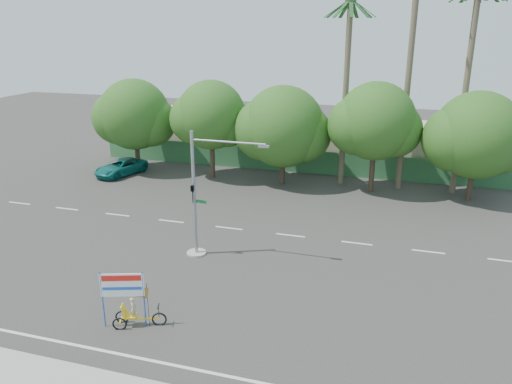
# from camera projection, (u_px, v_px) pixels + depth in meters

# --- Properties ---
(ground) EXTENTS (120.00, 120.00, 0.00)m
(ground) POSITION_uv_depth(u_px,v_px,m) (212.00, 295.00, 23.72)
(ground) COLOR #33302D
(ground) RESTS_ON ground
(fence) EXTENTS (38.00, 0.08, 2.00)m
(fence) POSITION_uv_depth(u_px,v_px,m) (303.00, 162.00, 42.90)
(fence) COLOR #336B3D
(fence) RESTS_ON ground
(building_left) EXTENTS (12.00, 8.00, 4.00)m
(building_left) POSITION_uv_depth(u_px,v_px,m) (214.00, 133.00, 49.39)
(building_left) COLOR beige
(building_left) RESTS_ON ground
(building_right) EXTENTS (14.00, 8.00, 3.60)m
(building_right) POSITION_uv_depth(u_px,v_px,m) (402.00, 147.00, 44.55)
(building_right) COLOR beige
(building_right) RESTS_ON ground
(tree_far_left) EXTENTS (7.14, 6.00, 7.96)m
(tree_far_left) POSITION_uv_depth(u_px,v_px,m) (134.00, 117.00, 42.35)
(tree_far_left) COLOR #473828
(tree_far_left) RESTS_ON ground
(tree_left) EXTENTS (6.66, 5.60, 8.07)m
(tree_left) POSITION_uv_depth(u_px,v_px,m) (211.00, 117.00, 40.35)
(tree_left) COLOR #473828
(tree_left) RESTS_ON ground
(tree_center) EXTENTS (7.62, 6.40, 7.85)m
(tree_center) POSITION_uv_depth(u_px,v_px,m) (282.00, 129.00, 38.90)
(tree_center) COLOR #473828
(tree_center) RESTS_ON ground
(tree_right) EXTENTS (6.90, 5.80, 8.36)m
(tree_right) POSITION_uv_depth(u_px,v_px,m) (375.00, 124.00, 36.75)
(tree_right) COLOR #473828
(tree_right) RESTS_ON ground
(tree_far_right) EXTENTS (7.38, 6.20, 7.94)m
(tree_far_right) POSITION_uv_depth(u_px,v_px,m) (476.00, 138.00, 35.03)
(tree_far_right) COLOR #473828
(tree_far_right) RESTS_ON ground
(palm_tall) EXTENTS (3.73, 3.79, 17.45)m
(palm_tall) POSITION_uv_depth(u_px,v_px,m) (411.00, 50.00, 35.87)
(palm_tall) COLOR #70604C
(palm_tall) RESTS_ON ground
(palm_mid) EXTENTS (3.73, 3.79, 15.45)m
(palm_mid) POSITION_uv_depth(u_px,v_px,m) (469.00, 66.00, 35.12)
(palm_mid) COLOR #70604C
(palm_mid) RESTS_ON ground
(palm_short) EXTENTS (3.73, 3.79, 14.45)m
(palm_short) POSITION_uv_depth(u_px,v_px,m) (347.00, 71.00, 37.61)
(palm_short) COLOR #70604C
(palm_short) RESTS_ON ground
(traffic_signal) EXTENTS (4.72, 1.10, 7.00)m
(traffic_signal) POSITION_uv_depth(u_px,v_px,m) (200.00, 206.00, 26.99)
(traffic_signal) COLOR gray
(traffic_signal) RESTS_ON ground
(trike_billboard) EXTENTS (2.55, 1.12, 2.62)m
(trike_billboard) POSITION_uv_depth(u_px,v_px,m) (130.00, 304.00, 21.00)
(trike_billboard) COLOR black
(trike_billboard) RESTS_ON ground
(pickup_truck) EXTENTS (3.52, 5.20, 1.32)m
(pickup_truck) POSITION_uv_depth(u_px,v_px,m) (121.00, 167.00, 42.43)
(pickup_truck) COLOR #0F6A64
(pickup_truck) RESTS_ON ground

